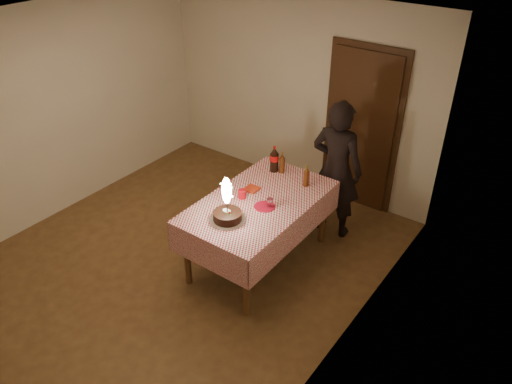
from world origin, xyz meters
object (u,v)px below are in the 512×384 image
amber_bottle_left (282,163)px  red_plate (265,207)px  red_cup (242,194)px  amber_bottle_right (306,176)px  birthday_cake (227,210)px  cola_bottle (274,159)px  photographer (336,170)px  dining_table (259,209)px  clear_cup (270,203)px

amber_bottle_left → red_plate: bearing=-70.0°
amber_bottle_left → red_cup: bearing=-92.9°
amber_bottle_left → amber_bottle_right: 0.39m
red_plate → birthday_cake: bearing=-111.9°
cola_bottle → amber_bottle_left: size_ratio=1.25×
birthday_cake → cola_bottle: (-0.19, 1.10, 0.04)m
birthday_cake → amber_bottle_right: 1.07m
red_plate → photographer: size_ratio=0.13×
amber_bottle_right → red_cup: bearing=-124.0°
dining_table → amber_bottle_right: bearing=66.3°
birthday_cake → clear_cup: size_ratio=5.41×
red_plate → amber_bottle_left: bearing=110.0°
red_cup → photographer: (0.54, 1.09, -0.02)m
cola_bottle → clear_cup: bearing=-58.9°
red_cup → clear_cup: 0.34m
dining_table → cola_bottle: (-0.23, 0.62, 0.26)m
cola_bottle → amber_bottle_right: (0.47, -0.07, -0.03)m
birthday_cake → amber_bottle_right: size_ratio=1.91×
cola_bottle → amber_bottle_left: (0.09, 0.02, -0.03)m
dining_table → red_cup: (-0.17, -0.06, 0.16)m
dining_table → amber_bottle_left: size_ratio=6.75×
red_cup → amber_bottle_right: 0.75m
red_cup → cola_bottle: size_ratio=0.31×
birthday_cake → red_cup: (-0.13, 0.41, -0.06)m
amber_bottle_right → amber_bottle_left: bearing=166.2°
amber_bottle_left → dining_table: bearing=-77.9°
dining_table → clear_cup: 0.22m
dining_table → red_plate: (0.12, -0.06, 0.11)m
red_plate → clear_cup: clear_cup is taller
red_plate → clear_cup: bearing=50.0°
dining_table → red_plate: 0.18m
birthday_cake → amber_bottle_left: size_ratio=1.91×
amber_bottle_left → clear_cup: bearing=-66.1°
birthday_cake → red_plate: size_ratio=2.21×
red_plate → cola_bottle: (-0.35, 0.69, 0.15)m
clear_cup → cola_bottle: (-0.39, 0.64, 0.11)m
red_plate → red_cup: 0.30m
red_cup → clear_cup: bearing=7.7°
amber_bottle_left → amber_bottle_right: bearing=-13.8°
dining_table → red_cup: 0.24m
red_plate → red_cup: (-0.30, -0.00, 0.05)m
birthday_cake → cola_bottle: 1.11m
red_plate → amber_bottle_left: (-0.26, 0.71, 0.11)m
dining_table → photographer: photographer is taller
red_cup → dining_table: bearing=20.3°
amber_bottle_left → amber_bottle_right: size_ratio=1.00×
dining_table → red_plate: red_plate is taller
red_cup → photographer: photographer is taller
birthday_cake → photographer: bearing=74.5°
cola_bottle → dining_table: bearing=-69.7°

